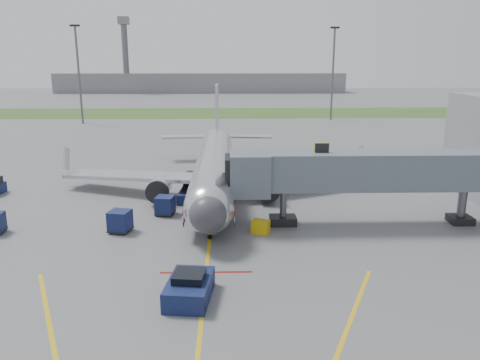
{
  "coord_description": "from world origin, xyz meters",
  "views": [
    {
      "loc": [
        1.49,
        -31.85,
        13.34
      ],
      "look_at": [
        2.48,
        7.52,
        3.2
      ],
      "focal_mm": 35.0,
      "sensor_mm": 36.0,
      "label": 1
    }
  ],
  "objects_px": {
    "pushback_tug": "(189,288)",
    "belt_loader": "(188,194)",
    "airliner": "(214,167)",
    "ramp_worker": "(153,188)"
  },
  "relations": [
    {
      "from": "pushback_tug",
      "to": "belt_loader",
      "type": "height_order",
      "value": "belt_loader"
    },
    {
      "from": "ramp_worker",
      "to": "airliner",
      "type": "bearing_deg",
      "value": -2.0
    },
    {
      "from": "airliner",
      "to": "ramp_worker",
      "type": "distance_m",
      "value": 6.57
    },
    {
      "from": "ramp_worker",
      "to": "belt_loader",
      "type": "bearing_deg",
      "value": -36.98
    },
    {
      "from": "pushback_tug",
      "to": "belt_loader",
      "type": "distance_m",
      "value": 19.75
    },
    {
      "from": "airliner",
      "to": "pushback_tug",
      "type": "xyz_separation_m",
      "value": [
        -0.8,
        -22.65,
        -1.97
      ]
    },
    {
      "from": "pushback_tug",
      "to": "ramp_worker",
      "type": "relative_size",
      "value": 2.47
    },
    {
      "from": "airliner",
      "to": "belt_loader",
      "type": "xyz_separation_m",
      "value": [
        -2.5,
        -2.98,
        -2.07
      ]
    },
    {
      "from": "pushback_tug",
      "to": "ramp_worker",
      "type": "height_order",
      "value": "ramp_worker"
    },
    {
      "from": "pushback_tug",
      "to": "belt_loader",
      "type": "xyz_separation_m",
      "value": [
        -1.7,
        19.67,
        -0.1
      ]
    }
  ]
}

